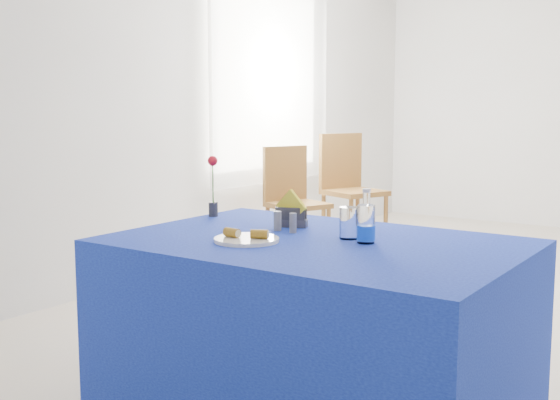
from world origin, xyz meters
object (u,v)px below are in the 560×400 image
(blue_table, at_px, (315,331))
(chair_win_b, at_px, (348,182))
(chair_win_a, at_px, (292,195))
(water_bottle, at_px, (366,225))
(plate, at_px, (247,240))

(blue_table, xyz_separation_m, chair_win_b, (-1.66, 3.28, 0.23))
(blue_table, distance_m, chair_win_a, 3.13)
(blue_table, relative_size, water_bottle, 7.44)
(chair_win_a, bearing_deg, blue_table, -122.60)
(plate, xyz_separation_m, chair_win_a, (-1.59, 2.73, -0.21))
(plate, distance_m, blue_table, 0.48)
(blue_table, height_order, chair_win_a, chair_win_a)
(plate, relative_size, chair_win_a, 0.27)
(chair_win_b, bearing_deg, water_bottle, -127.62)
(blue_table, bearing_deg, chair_win_b, 116.92)
(water_bottle, distance_m, chair_win_b, 3.72)
(plate, xyz_separation_m, chair_win_b, (-1.46, 3.46, -0.16))
(water_bottle, bearing_deg, chair_win_a, 128.72)
(chair_win_b, bearing_deg, blue_table, -130.72)
(plate, relative_size, water_bottle, 1.21)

